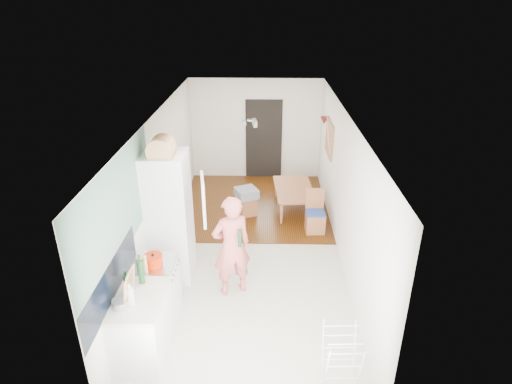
{
  "coord_description": "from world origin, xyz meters",
  "views": [
    {
      "loc": [
        0.25,
        -6.71,
        4.3
      ],
      "look_at": [
        0.08,
        0.2,
        1.08
      ],
      "focal_mm": 30.0,
      "sensor_mm": 36.0,
      "label": 1
    }
  ],
  "objects_px": {
    "dining_table": "(295,200)",
    "drying_rack": "(341,359)",
    "person": "(231,238)",
    "dining_chair": "(316,212)",
    "stool": "(247,206)"
  },
  "relations": [
    {
      "from": "person",
      "to": "dining_chair",
      "type": "bearing_deg",
      "value": -151.09
    },
    {
      "from": "dining_chair",
      "to": "person",
      "type": "bearing_deg",
      "value": -129.94
    },
    {
      "from": "person",
      "to": "dining_chair",
      "type": "relative_size",
      "value": 2.27
    },
    {
      "from": "dining_table",
      "to": "dining_chair",
      "type": "bearing_deg",
      "value": -164.18
    },
    {
      "from": "dining_chair",
      "to": "drying_rack",
      "type": "xyz_separation_m",
      "value": [
        -0.07,
        -3.66,
        -0.04
      ]
    },
    {
      "from": "dining_chair",
      "to": "stool",
      "type": "xyz_separation_m",
      "value": [
        -1.37,
        0.68,
        -0.22
      ]
    },
    {
      "from": "person",
      "to": "dining_table",
      "type": "relative_size",
      "value": 1.61
    },
    {
      "from": "dining_chair",
      "to": "dining_table",
      "type": "bearing_deg",
      "value": 107.6
    },
    {
      "from": "person",
      "to": "drying_rack",
      "type": "xyz_separation_m",
      "value": [
        1.41,
        -1.75,
        -0.59
      ]
    },
    {
      "from": "dining_table",
      "to": "stool",
      "type": "bearing_deg",
      "value": 101.43
    },
    {
      "from": "person",
      "to": "dining_chair",
      "type": "distance_m",
      "value": 2.48
    },
    {
      "from": "person",
      "to": "drying_rack",
      "type": "height_order",
      "value": "person"
    },
    {
      "from": "dining_table",
      "to": "stool",
      "type": "xyz_separation_m",
      "value": [
        -1.03,
        -0.28,
        0.0
      ]
    },
    {
      "from": "dining_table",
      "to": "drying_rack",
      "type": "relative_size",
      "value": 1.55
    },
    {
      "from": "dining_table",
      "to": "stool",
      "type": "height_order",
      "value": "same"
    }
  ]
}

